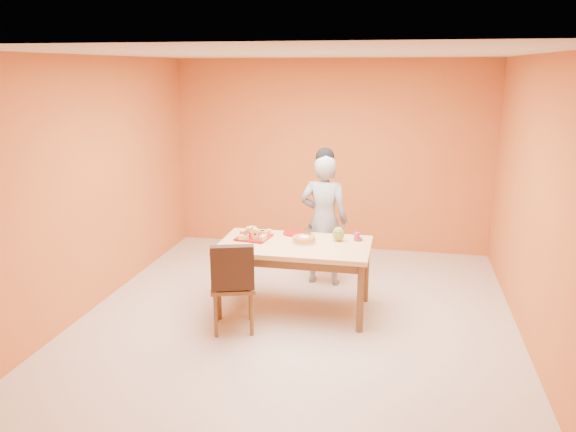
% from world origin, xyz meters
% --- Properties ---
extents(floor, '(5.00, 5.00, 0.00)m').
position_xyz_m(floor, '(0.00, 0.00, 0.00)').
color(floor, beige).
rests_on(floor, ground).
extents(ceiling, '(5.00, 5.00, 0.00)m').
position_xyz_m(ceiling, '(0.00, 0.00, 2.70)').
color(ceiling, silver).
rests_on(ceiling, wall_back).
extents(wall_back, '(4.50, 0.00, 4.50)m').
position_xyz_m(wall_back, '(0.00, 2.50, 1.35)').
color(wall_back, '#D16C30').
rests_on(wall_back, floor).
extents(wall_left, '(0.00, 5.00, 5.00)m').
position_xyz_m(wall_left, '(-2.25, 0.00, 1.35)').
color(wall_left, '#D16C30').
rests_on(wall_left, floor).
extents(wall_right, '(0.00, 5.00, 5.00)m').
position_xyz_m(wall_right, '(2.25, 0.00, 1.35)').
color(wall_right, '#D16C30').
rests_on(wall_right, floor).
extents(dining_table, '(1.60, 0.90, 0.76)m').
position_xyz_m(dining_table, '(-0.07, 0.18, 0.67)').
color(dining_table, tan).
rests_on(dining_table, floor).
extents(dining_chair, '(0.55, 0.62, 0.95)m').
position_xyz_m(dining_chair, '(-0.58, -0.42, 0.49)').
color(dining_chair, brown).
rests_on(dining_chair, floor).
extents(pastry_pile, '(0.30, 0.30, 0.10)m').
position_xyz_m(pastry_pile, '(-0.54, 0.27, 0.83)').
color(pastry_pile, '#EA9E63').
rests_on(pastry_pile, pastry_platter).
extents(person, '(0.60, 0.40, 1.59)m').
position_xyz_m(person, '(0.12, 1.05, 0.80)').
color(person, gray).
rests_on(person, floor).
extents(pastry_platter, '(0.39, 0.39, 0.02)m').
position_xyz_m(pastry_platter, '(-0.54, 0.27, 0.77)').
color(pastry_platter, maroon).
rests_on(pastry_platter, dining_table).
extents(red_dinner_plate, '(0.31, 0.31, 0.02)m').
position_xyz_m(red_dinner_plate, '(-0.14, 0.53, 0.77)').
color(red_dinner_plate, maroon).
rests_on(red_dinner_plate, dining_table).
extents(white_cake_plate, '(0.33, 0.33, 0.01)m').
position_xyz_m(white_cake_plate, '(0.02, 0.22, 0.77)').
color(white_cake_plate, silver).
rests_on(white_cake_plate, dining_table).
extents(sponge_cake, '(0.25, 0.25, 0.05)m').
position_xyz_m(sponge_cake, '(0.02, 0.22, 0.80)').
color(sponge_cake, gold).
rests_on(sponge_cake, white_cake_plate).
extents(cake_server, '(0.12, 0.23, 0.01)m').
position_xyz_m(cake_server, '(0.03, 0.40, 0.83)').
color(cake_server, silver).
rests_on(cake_server, sponge_cake).
extents(egg_ornament, '(0.14, 0.13, 0.16)m').
position_xyz_m(egg_ornament, '(0.38, 0.36, 0.84)').
color(egg_ornament, olive).
rests_on(egg_ornament, dining_table).
extents(magenta_glass, '(0.06, 0.06, 0.09)m').
position_xyz_m(magenta_glass, '(0.57, 0.41, 0.80)').
color(magenta_glass, '#B41B6D').
rests_on(magenta_glass, dining_table).
extents(checker_tin, '(0.11, 0.11, 0.03)m').
position_xyz_m(checker_tin, '(0.58, 0.42, 0.77)').
color(checker_tin, '#38190F').
rests_on(checker_tin, dining_table).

